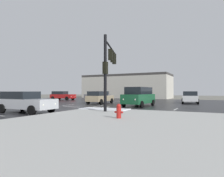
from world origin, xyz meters
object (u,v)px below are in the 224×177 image
object	(u,v)px
sedan_red	(62,95)
sedan_silver	(25,101)
fire_hydrant	(119,111)
sedan_tan	(100,97)
traffic_signal_mast	(109,62)
sedan_grey	(98,95)
suv_green	(139,96)
sedan_white	(190,97)

from	to	relation	value
sedan_red	sedan_silver	size ratio (longest dim) A/B	1.01
sedan_red	fire_hydrant	bearing A→B (deg)	-45.69
sedan_tan	sedan_silver	world-z (taller)	same
fire_hydrant	sedan_tan	xyz separation A→B (m)	(-8.26, 11.95, 0.32)
traffic_signal_mast	sedan_silver	distance (m)	7.23
sedan_tan	sedan_red	bearing A→B (deg)	59.25
traffic_signal_mast	sedan_grey	distance (m)	19.12
sedan_silver	sedan_tan	bearing A→B (deg)	91.13
suv_green	sedan_silver	distance (m)	11.25
sedan_tan	sedan_silver	bearing A→B (deg)	179.24
fire_hydrant	suv_green	size ratio (longest dim) A/B	0.16
sedan_tan	sedan_silver	size ratio (longest dim) A/B	1.01
traffic_signal_mast	sedan_white	distance (m)	14.55
sedan_red	suv_green	world-z (taller)	suv_green
sedan_red	suv_green	size ratio (longest dim) A/B	0.94
fire_hydrant	sedan_silver	world-z (taller)	sedan_silver
suv_green	sedan_tan	bearing A→B (deg)	-103.08
traffic_signal_mast	fire_hydrant	xyz separation A→B (m)	(3.03, -4.64, -3.54)
sedan_red	sedan_grey	size ratio (longest dim) A/B	1.01
traffic_signal_mast	sedan_grey	bearing A→B (deg)	15.17
traffic_signal_mast	sedan_tan	distance (m)	9.55
sedan_red	sedan_silver	distance (m)	21.42
fire_hydrant	sedan_white	bearing A→B (deg)	83.80
sedan_tan	suv_green	bearing A→B (deg)	-109.48
traffic_signal_mast	fire_hydrant	world-z (taller)	traffic_signal_mast
sedan_red	sedan_white	size ratio (longest dim) A/B	0.99
fire_hydrant	sedan_silver	distance (m)	7.90
sedan_white	suv_green	xyz separation A→B (m)	(-4.33, -7.76, 0.24)
sedan_tan	sedan_white	xyz separation A→B (m)	(10.21, 5.98, 0.00)
suv_green	sedan_grey	size ratio (longest dim) A/B	1.08
sedan_red	suv_green	xyz separation A→B (m)	(17.45, -7.97, 0.24)
traffic_signal_mast	sedan_white	xyz separation A→B (m)	(4.98, 13.29, -3.22)
suv_green	sedan_silver	bearing A→B (deg)	-25.53
sedan_red	sedan_white	world-z (taller)	same
sedan_red	sedan_grey	bearing A→B (deg)	15.70
fire_hydrant	sedan_tan	bearing A→B (deg)	124.66
fire_hydrant	suv_green	distance (m)	10.45
sedan_silver	fire_hydrant	bearing A→B (deg)	-3.30
fire_hydrant	suv_green	xyz separation A→B (m)	(-2.38, 10.16, 0.55)
sedan_red	sedan_tan	world-z (taller)	same
sedan_silver	sedan_red	bearing A→B (deg)	123.17
suv_green	sedan_silver	world-z (taller)	suv_green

